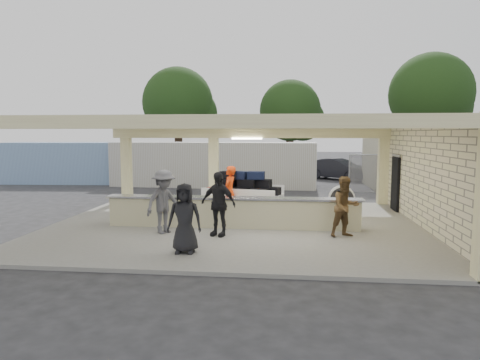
# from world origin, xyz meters

# --- Properties ---
(ground) EXTENTS (120.00, 120.00, 0.00)m
(ground) POSITION_xyz_m (0.00, 0.00, 0.00)
(ground) COLOR #242326
(ground) RESTS_ON ground
(pavilion) EXTENTS (12.01, 10.00, 3.55)m
(pavilion) POSITION_xyz_m (0.21, 0.66, 1.35)
(pavilion) COLOR slate
(pavilion) RESTS_ON ground
(baggage_counter) EXTENTS (8.20, 0.58, 0.98)m
(baggage_counter) POSITION_xyz_m (0.00, -0.50, 0.59)
(baggage_counter) COLOR #C1B990
(baggage_counter) RESTS_ON pavilion
(luggage_cart) EXTENTS (3.00, 2.18, 1.59)m
(luggage_cart) POSITION_xyz_m (0.09, 1.84, 0.99)
(luggage_cart) COLOR white
(luggage_cart) RESTS_ON pavilion
(drum_fan) EXTENTS (0.98, 0.53, 1.07)m
(drum_fan) POSITION_xyz_m (3.76, 2.16, 0.67)
(drum_fan) COLOR white
(drum_fan) RESTS_ON pavilion
(baggage_handler) EXTENTS (0.51, 0.74, 1.87)m
(baggage_handler) POSITION_xyz_m (-0.28, 0.86, 1.03)
(baggage_handler) COLOR red
(baggage_handler) RESTS_ON pavilion
(passenger_a) EXTENTS (0.94, 0.68, 1.77)m
(passenger_a) POSITION_xyz_m (3.42, -1.42, 0.98)
(passenger_a) COLOR brown
(passenger_a) RESTS_ON pavilion
(passenger_b) EXTENTS (1.18, 0.76, 1.90)m
(passenger_b) POSITION_xyz_m (-0.28, -1.67, 1.05)
(passenger_b) COLOR black
(passenger_b) RESTS_ON pavilion
(passenger_c) EXTENTS (1.10, 1.25, 1.92)m
(passenger_c) POSITION_xyz_m (-1.96, -1.52, 1.06)
(passenger_c) COLOR #4B4B50
(passenger_c) RESTS_ON pavilion
(passenger_d) EXTENTS (0.88, 0.39, 1.77)m
(passenger_d) POSITION_xyz_m (-0.83, -3.55, 0.98)
(passenger_d) COLOR black
(passenger_d) RESTS_ON pavilion
(car_white_a) EXTENTS (5.74, 3.54, 1.53)m
(car_white_a) POSITION_xyz_m (9.47, 12.50, 0.76)
(car_white_a) COLOR white
(car_white_a) RESTS_ON ground
(car_white_b) EXTENTS (4.88, 2.46, 1.47)m
(car_white_b) POSITION_xyz_m (11.78, 13.68, 0.74)
(car_white_b) COLOR white
(car_white_b) RESTS_ON ground
(car_dark) EXTENTS (4.35, 3.71, 1.42)m
(car_dark) POSITION_xyz_m (5.19, 15.33, 0.71)
(car_dark) COLOR black
(car_dark) RESTS_ON ground
(container_white) EXTENTS (12.03, 2.97, 2.59)m
(container_white) POSITION_xyz_m (-2.57, 10.84, 1.29)
(container_white) COLOR #B7B8B3
(container_white) RESTS_ON ground
(container_blue) EXTENTS (9.91, 3.00, 2.54)m
(container_blue) POSITION_xyz_m (-10.90, 11.69, 1.27)
(container_blue) COLOR #7A9DC4
(container_blue) RESTS_ON ground
(fence) EXTENTS (12.06, 0.06, 2.03)m
(fence) POSITION_xyz_m (11.00, 9.00, 1.05)
(fence) COLOR gray
(fence) RESTS_ON ground
(tree_left) EXTENTS (6.60, 6.30, 9.00)m
(tree_left) POSITION_xyz_m (-7.68, 24.16, 5.59)
(tree_left) COLOR #382619
(tree_left) RESTS_ON ground
(tree_mid) EXTENTS (6.00, 5.60, 8.00)m
(tree_mid) POSITION_xyz_m (2.32, 26.16, 4.96)
(tree_mid) COLOR #382619
(tree_mid) RESTS_ON ground
(tree_right) EXTENTS (7.20, 7.00, 10.00)m
(tree_right) POSITION_xyz_m (14.32, 25.16, 6.21)
(tree_right) COLOR #382619
(tree_right) RESTS_ON ground
(adjacent_building) EXTENTS (6.00, 8.00, 3.20)m
(adjacent_building) POSITION_xyz_m (9.50, 10.00, 1.60)
(adjacent_building) COLOR #C1BA99
(adjacent_building) RESTS_ON ground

